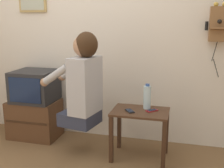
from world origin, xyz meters
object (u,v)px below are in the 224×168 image
water_bottle (147,97)px  cell_phone_spare (152,110)px  person (83,81)px  wall_phone_antique (218,24)px  television (35,86)px  cell_phone_held (130,111)px

water_bottle → cell_phone_spare: bearing=-49.0°
person → wall_phone_antique: bearing=-59.8°
television → wall_phone_antique: size_ratio=0.63×
cell_phone_spare → cell_phone_held: bearing=-118.0°
person → wall_phone_antique: (1.32, 0.47, 0.57)m
cell_phone_held → television: bearing=133.9°
water_bottle → person: bearing=-167.6°
cell_phone_held → water_bottle: 0.24m
cell_phone_held → water_bottle: size_ratio=0.52×
wall_phone_antique → person: bearing=-160.4°
wall_phone_antique → cell_phone_spare: size_ratio=5.87×
cell_phone_spare → person: bearing=-130.2°
cell_phone_held → cell_phone_spare: same height
wall_phone_antique → television: bearing=-174.5°
person → water_bottle: person is taller
wall_phone_antique → water_bottle: wall_phone_antique is taller
cell_phone_held → water_bottle: bearing=8.9°
person → water_bottle: bearing=-66.9°
cell_phone_held → water_bottle: water_bottle is taller
television → wall_phone_antique: bearing=5.5°
television → cell_phone_held: 1.25m
television → water_bottle: 1.38m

